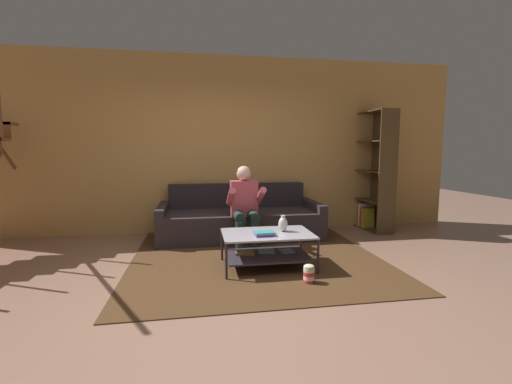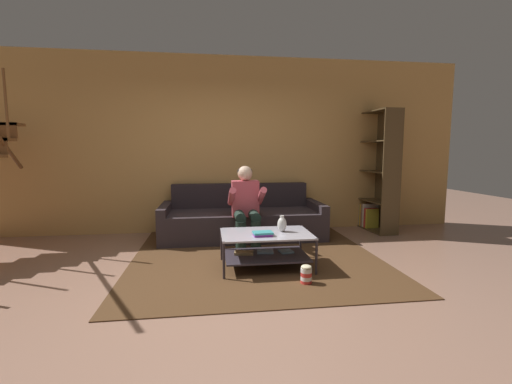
{
  "view_description": "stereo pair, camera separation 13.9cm",
  "coord_description": "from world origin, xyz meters",
  "px_view_note": "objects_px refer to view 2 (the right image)",
  "views": [
    {
      "loc": [
        -0.31,
        -3.34,
        1.34
      ],
      "look_at": [
        0.42,
        0.9,
        0.83
      ],
      "focal_mm": 24.0,
      "sensor_mm": 36.0,
      "label": 1
    },
    {
      "loc": [
        -0.17,
        -3.36,
        1.34
      ],
      "look_at": [
        0.42,
        0.9,
        0.83
      ],
      "focal_mm": 24.0,
      "sensor_mm": 36.0,
      "label": 2
    }
  ],
  "objects_px": {
    "coffee_table": "(266,245)",
    "vase": "(282,224)",
    "person_seated_center": "(246,203)",
    "book_stack": "(263,234)",
    "couch": "(242,220)",
    "bookshelf": "(377,183)",
    "popcorn_tub": "(306,274)"
  },
  "relations": [
    {
      "from": "book_stack",
      "to": "vase",
      "type": "bearing_deg",
      "value": 33.78
    },
    {
      "from": "bookshelf",
      "to": "popcorn_tub",
      "type": "distance_m",
      "value": 3.03
    },
    {
      "from": "couch",
      "to": "book_stack",
      "type": "relative_size",
      "value": 10.98
    },
    {
      "from": "person_seated_center",
      "to": "book_stack",
      "type": "distance_m",
      "value": 1.04
    },
    {
      "from": "coffee_table",
      "to": "vase",
      "type": "bearing_deg",
      "value": 10.81
    },
    {
      "from": "person_seated_center",
      "to": "popcorn_tub",
      "type": "bearing_deg",
      "value": -72.34
    },
    {
      "from": "coffee_table",
      "to": "bookshelf",
      "type": "distance_m",
      "value": 2.85
    },
    {
      "from": "person_seated_center",
      "to": "bookshelf",
      "type": "height_order",
      "value": "bookshelf"
    },
    {
      "from": "person_seated_center",
      "to": "vase",
      "type": "height_order",
      "value": "person_seated_center"
    },
    {
      "from": "couch",
      "to": "book_stack",
      "type": "distance_m",
      "value": 1.61
    },
    {
      "from": "bookshelf",
      "to": "popcorn_tub",
      "type": "height_order",
      "value": "bookshelf"
    },
    {
      "from": "coffee_table",
      "to": "bookshelf",
      "type": "xyz_separation_m",
      "value": [
        2.23,
        1.69,
        0.54
      ]
    },
    {
      "from": "coffee_table",
      "to": "book_stack",
      "type": "xyz_separation_m",
      "value": [
        -0.06,
        -0.13,
        0.16
      ]
    },
    {
      "from": "vase",
      "to": "bookshelf",
      "type": "relative_size",
      "value": 0.09
    },
    {
      "from": "vase",
      "to": "book_stack",
      "type": "xyz_separation_m",
      "value": [
        -0.26,
        -0.17,
        -0.07
      ]
    },
    {
      "from": "person_seated_center",
      "to": "coffee_table",
      "type": "distance_m",
      "value": 0.96
    },
    {
      "from": "coffee_table",
      "to": "vase",
      "type": "distance_m",
      "value": 0.31
    },
    {
      "from": "person_seated_center",
      "to": "coffee_table",
      "type": "xyz_separation_m",
      "value": [
        0.13,
        -0.88,
        -0.35
      ]
    },
    {
      "from": "couch",
      "to": "vase",
      "type": "xyz_separation_m",
      "value": [
        0.33,
        -1.42,
        0.23
      ]
    },
    {
      "from": "bookshelf",
      "to": "popcorn_tub",
      "type": "xyz_separation_m",
      "value": [
        -1.9,
        -2.25,
        -0.71
      ]
    },
    {
      "from": "person_seated_center",
      "to": "coffee_table",
      "type": "bearing_deg",
      "value": -81.52
    },
    {
      "from": "vase",
      "to": "popcorn_tub",
      "type": "relative_size",
      "value": 0.96
    },
    {
      "from": "book_stack",
      "to": "bookshelf",
      "type": "height_order",
      "value": "bookshelf"
    },
    {
      "from": "vase",
      "to": "book_stack",
      "type": "height_order",
      "value": "vase"
    },
    {
      "from": "couch",
      "to": "bookshelf",
      "type": "bearing_deg",
      "value": 5.58
    },
    {
      "from": "book_stack",
      "to": "person_seated_center",
      "type": "bearing_deg",
      "value": 94.27
    },
    {
      "from": "couch",
      "to": "book_stack",
      "type": "height_order",
      "value": "couch"
    },
    {
      "from": "couch",
      "to": "bookshelf",
      "type": "distance_m",
      "value": 2.43
    },
    {
      "from": "vase",
      "to": "person_seated_center",
      "type": "bearing_deg",
      "value": 111.48
    },
    {
      "from": "vase",
      "to": "popcorn_tub",
      "type": "bearing_deg",
      "value": -78.03
    },
    {
      "from": "couch",
      "to": "popcorn_tub",
      "type": "distance_m",
      "value": 2.08
    },
    {
      "from": "coffee_table",
      "to": "bookshelf",
      "type": "relative_size",
      "value": 0.51
    }
  ]
}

